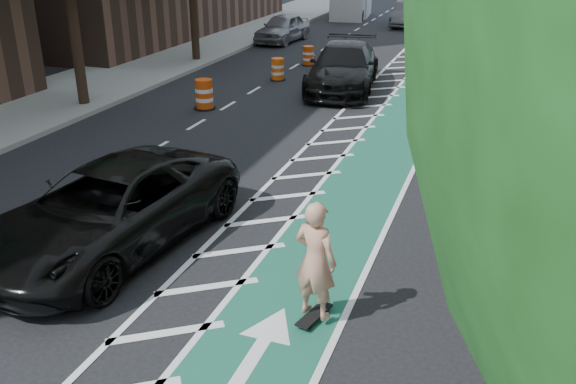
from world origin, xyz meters
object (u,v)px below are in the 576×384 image
at_px(suv_near, 111,209).
at_px(barrel_a, 204,95).
at_px(suv_far, 343,67).
at_px(skateboarder, 315,260).

relative_size(suv_near, barrel_a, 5.65).
bearing_deg(suv_far, suv_near, -101.44).
relative_size(skateboarder, barrel_a, 1.90).
xyz_separation_m(skateboarder, suv_far, (-3.55, 15.03, -0.22)).
distance_m(skateboarder, suv_far, 15.44).
bearing_deg(skateboarder, suv_near, 0.92).
relative_size(skateboarder, suv_far, 0.33).
relative_size(suv_near, suv_far, 0.98).
distance_m(skateboarder, suv_near, 4.57).
height_order(suv_far, barrel_a, suv_far).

